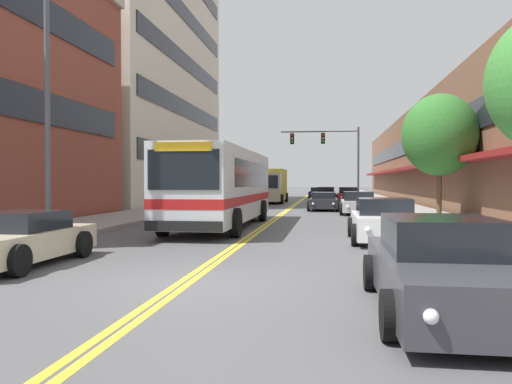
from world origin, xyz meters
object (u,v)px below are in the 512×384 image
(car_navy_moving_third, at_px, (318,193))
(fire_hydrant, at_px, (406,212))
(car_silver_parked_right_end, at_px, (358,204))
(street_lamp_left_near, at_px, (57,79))
(car_dark_grey_parked_right_foreground, at_px, (443,269))
(box_truck, at_px, (271,185))
(car_charcoal_moving_second, at_px, (324,202))
(car_red_parked_right_far, at_px, (348,196))
(car_champagne_parked_left_near, at_px, (19,240))
(city_bus, at_px, (223,184))
(car_slate_blue_parked_left_far, at_px, (244,197))
(car_white_parked_right_mid, at_px, (384,221))
(car_beige_parked_left_mid, at_px, (224,200))
(traffic_signal_mast, at_px, (331,149))
(street_tree_right_mid, at_px, (440,135))
(car_black_moving_lead, at_px, (326,194))

(car_navy_moving_third, relative_size, fire_hydrant, 5.79)
(car_silver_parked_right_end, relative_size, street_lamp_left_near, 0.56)
(car_dark_grey_parked_right_foreground, xyz_separation_m, box_truck, (-6.60, 36.08, 0.92))
(car_charcoal_moving_second, xyz_separation_m, street_lamp_left_near, (-7.34, -19.72, 4.24))
(car_red_parked_right_far, bearing_deg, street_lamp_left_near, -106.53)
(car_champagne_parked_left_near, bearing_deg, car_dark_grey_parked_right_foreground, -18.66)
(car_dark_grey_parked_right_foreground, bearing_deg, city_bus, 114.80)
(car_navy_moving_third, relative_size, box_truck, 0.68)
(car_champagne_parked_left_near, xyz_separation_m, car_silver_parked_right_end, (8.67, 19.15, 0.03))
(box_truck, bearing_deg, car_charcoal_moving_second, -66.12)
(car_slate_blue_parked_left_far, bearing_deg, car_white_parked_right_mid, -70.64)
(car_charcoal_moving_second, bearing_deg, car_beige_parked_left_mid, 176.28)
(city_bus, distance_m, box_truck, 23.12)
(car_champagne_parked_left_near, xyz_separation_m, car_navy_moving_third, (5.77, 47.82, 0.00))
(car_dark_grey_parked_right_foreground, xyz_separation_m, car_silver_parked_right_end, (0.10, 22.05, -0.02))
(car_red_parked_right_far, height_order, traffic_signal_mast, traffic_signal_mast)
(car_charcoal_moving_second, xyz_separation_m, box_truck, (-4.68, 10.56, 0.98))
(street_tree_right_mid, height_order, fire_hydrant, street_tree_right_mid)
(car_red_parked_right_far, height_order, street_tree_right_mid, street_tree_right_mid)
(box_truck, relative_size, fire_hydrant, 8.57)
(fire_hydrant, bearing_deg, car_beige_parked_left_mid, 131.75)
(car_red_parked_right_far, height_order, car_silver_parked_right_end, car_red_parked_right_far)
(car_white_parked_right_mid, bearing_deg, car_navy_moving_third, 93.97)
(car_slate_blue_parked_left_far, bearing_deg, traffic_signal_mast, 19.64)
(car_champagne_parked_left_near, xyz_separation_m, traffic_signal_mast, (7.20, 33.03, 4.12))
(car_dark_grey_parked_right_foreground, height_order, car_white_parked_right_mid, car_dark_grey_parked_right_foreground)
(car_red_parked_right_far, distance_m, car_black_moving_lead, 6.56)
(car_black_moving_lead, bearing_deg, car_white_parked_right_mid, -86.77)
(car_silver_parked_right_end, bearing_deg, box_truck, 115.51)
(car_champagne_parked_left_near, height_order, traffic_signal_mast, traffic_signal_mast)
(car_charcoal_moving_second, relative_size, street_lamp_left_near, 0.53)
(traffic_signal_mast, bearing_deg, car_champagne_parked_left_near, -102.30)
(car_dark_grey_parked_right_foreground, relative_size, traffic_signal_mast, 0.69)
(car_dark_grey_parked_right_foreground, relative_size, car_silver_parked_right_end, 1.02)
(car_navy_moving_third, bearing_deg, street_lamp_left_near, -98.19)
(car_dark_grey_parked_right_foreground, relative_size, car_charcoal_moving_second, 1.08)
(car_beige_parked_left_mid, relative_size, car_white_parked_right_mid, 1.00)
(car_red_parked_right_far, height_order, street_lamp_left_near, street_lamp_left_near)
(street_lamp_left_near, height_order, fire_hydrant, street_lamp_left_near)
(car_white_parked_right_mid, xyz_separation_m, car_charcoal_moving_second, (-2.04, 16.86, -0.06))
(street_lamp_left_near, distance_m, fire_hydrant, 14.53)
(car_white_parked_right_mid, relative_size, car_silver_parked_right_end, 0.93)
(car_red_parked_right_far, relative_size, car_silver_parked_right_end, 1.04)
(car_dark_grey_parked_right_foreground, distance_m, street_lamp_left_near, 11.71)
(traffic_signal_mast, distance_m, fire_hydrant, 22.14)
(car_red_parked_right_far, bearing_deg, street_tree_right_mid, -80.42)
(car_champagne_parked_left_near, relative_size, street_tree_right_mid, 0.75)
(street_lamp_left_near, bearing_deg, car_white_parked_right_mid, 16.99)
(box_truck, height_order, street_tree_right_mid, street_tree_right_mid)
(car_white_parked_right_mid, height_order, car_silver_parked_right_end, car_white_parked_right_mid)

